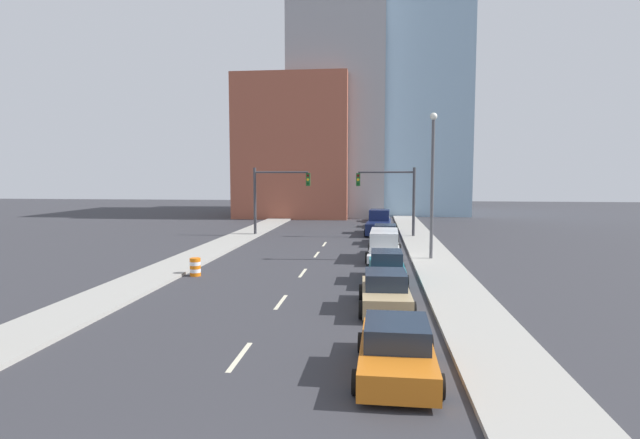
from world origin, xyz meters
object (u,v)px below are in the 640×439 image
(sedan_silver, at_px, (378,216))
(box_truck_white, at_px, (384,245))
(traffic_signal_left, at_px, (272,191))
(sedan_teal, at_px, (386,268))
(sedan_tan, at_px, (385,292))
(pickup_truck_navy, at_px, (379,225))
(sedan_gray, at_px, (385,235))
(street_lamp, at_px, (432,176))
(sedan_orange, at_px, (396,349))
(sedan_green, at_px, (381,220))
(traffic_signal_right, at_px, (396,191))
(traffic_barrel, at_px, (195,267))

(sedan_silver, bearing_deg, box_truck_white, -90.08)
(traffic_signal_left, relative_size, sedan_teal, 1.35)
(sedan_tan, bearing_deg, sedan_teal, 86.82)
(box_truck_white, distance_m, sedan_silver, 26.21)
(pickup_truck_navy, bearing_deg, sedan_gray, -82.91)
(street_lamp, height_order, sedan_orange, street_lamp)
(traffic_signal_left, xyz_separation_m, street_lamp, (12.46, -11.59, 1.28))
(traffic_signal_left, height_order, sedan_tan, traffic_signal_left)
(sedan_gray, bearing_deg, street_lamp, -68.15)
(sedan_teal, distance_m, sedan_green, 26.86)
(traffic_signal_left, xyz_separation_m, traffic_signal_right, (10.75, 0.00, 0.00))
(sedan_gray, bearing_deg, sedan_green, 92.97)
(traffic_barrel, xyz_separation_m, pickup_truck_navy, (9.67, 19.94, 0.39))
(traffic_signal_right, bearing_deg, sedan_tan, -93.21)
(traffic_barrel, xyz_separation_m, street_lamp, (12.80, 6.19, 4.72))
(sedan_green, bearing_deg, sedan_gray, -88.47)
(sedan_orange, bearing_deg, traffic_barrel, 130.89)
(box_truck_white, height_order, sedan_green, box_truck_white)
(sedan_orange, height_order, pickup_truck_navy, pickup_truck_navy)
(street_lamp, xyz_separation_m, sedan_silver, (-3.13, 26.47, -4.54))
(traffic_signal_left, distance_m, box_truck_white, 15.15)
(sedan_gray, distance_m, sedan_silver, 19.03)
(sedan_tan, distance_m, box_truck_white, 11.96)
(box_truck_white, bearing_deg, traffic_barrel, -145.37)
(sedan_orange, height_order, sedan_teal, sedan_teal)
(sedan_gray, bearing_deg, sedan_teal, -88.74)
(sedan_tan, height_order, sedan_teal, sedan_teal)
(traffic_barrel, relative_size, box_truck_white, 0.15)
(street_lamp, relative_size, sedan_orange, 1.96)
(sedan_teal, distance_m, box_truck_white, 6.76)
(traffic_barrel, xyz_separation_m, sedan_silver, (9.67, 32.66, 0.18))
(sedan_gray, xyz_separation_m, sedan_green, (-0.21, 12.92, 0.00))
(sedan_teal, height_order, sedan_gray, sedan_teal)
(sedan_orange, height_order, sedan_green, sedan_green)
(street_lamp, distance_m, sedan_teal, 8.41)
(traffic_signal_right, distance_m, sedan_tan, 23.54)
(traffic_barrel, bearing_deg, sedan_green, 69.52)
(sedan_tan, bearing_deg, sedan_green, 88.18)
(pickup_truck_navy, bearing_deg, street_lamp, -74.17)
(street_lamp, distance_m, sedan_silver, 27.04)
(traffic_barrel, height_order, sedan_gray, sedan_gray)
(traffic_signal_right, relative_size, sedan_teal, 1.35)
(traffic_signal_left, distance_m, sedan_gray, 11.10)
(street_lamp, relative_size, pickup_truck_navy, 1.51)
(sedan_tan, xyz_separation_m, sedan_green, (0.13, 32.06, -0.00))
(sedan_orange, relative_size, sedan_gray, 0.97)
(sedan_tan, height_order, sedan_silver, sedan_tan)
(traffic_barrel, bearing_deg, sedan_gray, 53.40)
(sedan_teal, relative_size, sedan_gray, 0.93)
(sedan_silver, bearing_deg, sedan_teal, -90.20)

